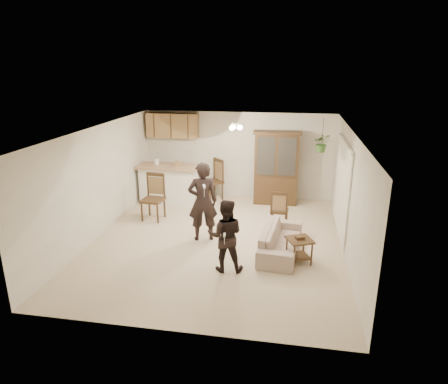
% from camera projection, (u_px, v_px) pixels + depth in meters
% --- Properties ---
extents(floor, '(6.50, 6.50, 0.00)m').
position_uv_depth(floor, '(218.00, 241.00, 9.00)').
color(floor, '#B9A68C').
rests_on(floor, ground).
extents(ceiling, '(5.50, 6.50, 0.02)m').
position_uv_depth(ceiling, '(217.00, 130.00, 8.23)').
color(ceiling, white).
rests_on(ceiling, wall_back).
extents(wall_back, '(5.50, 0.02, 2.50)m').
position_uv_depth(wall_back, '(238.00, 155.00, 11.66)').
color(wall_back, silver).
rests_on(wall_back, ground).
extents(wall_front, '(5.50, 0.02, 2.50)m').
position_uv_depth(wall_front, '(174.00, 256.00, 5.57)').
color(wall_front, silver).
rests_on(wall_front, ground).
extents(wall_left, '(0.02, 6.50, 2.50)m').
position_uv_depth(wall_left, '(99.00, 182.00, 9.07)').
color(wall_left, silver).
rests_on(wall_left, ground).
extents(wall_right, '(0.02, 6.50, 2.50)m').
position_uv_depth(wall_right, '(349.00, 195.00, 8.17)').
color(wall_right, silver).
rests_on(wall_right, ground).
extents(breakfast_bar, '(1.60, 0.55, 1.00)m').
position_uv_depth(breakfast_bar, '(169.00, 185.00, 11.35)').
color(breakfast_bar, white).
rests_on(breakfast_bar, floor).
extents(bar_top, '(1.75, 0.70, 0.08)m').
position_uv_depth(bar_top, '(168.00, 167.00, 11.18)').
color(bar_top, tan).
rests_on(bar_top, breakfast_bar).
extents(upper_cabinets, '(1.50, 0.34, 0.70)m').
position_uv_depth(upper_cabinets, '(173.00, 125.00, 11.54)').
color(upper_cabinets, brown).
rests_on(upper_cabinets, wall_back).
extents(vertical_blinds, '(0.06, 2.30, 2.10)m').
position_uv_depth(vertical_blinds, '(342.00, 189.00, 9.06)').
color(vertical_blinds, silver).
rests_on(vertical_blinds, wall_right).
extents(ceiling_fixture, '(0.36, 0.36, 0.20)m').
position_uv_depth(ceiling_fixture, '(235.00, 127.00, 9.35)').
color(ceiling_fixture, '#FFE6BF').
rests_on(ceiling_fixture, ceiling).
extents(hanging_plant, '(0.43, 0.37, 0.48)m').
position_uv_depth(hanging_plant, '(322.00, 143.00, 10.30)').
color(hanging_plant, '#376227').
rests_on(hanging_plant, ceiling).
extents(plant_cord, '(0.01, 0.01, 0.65)m').
position_uv_depth(plant_cord, '(323.00, 131.00, 10.20)').
color(plant_cord, black).
rests_on(plant_cord, ceiling).
extents(sofa, '(0.91, 1.94, 0.73)m').
position_uv_depth(sofa, '(281.00, 236.00, 8.36)').
color(sofa, beige).
rests_on(sofa, floor).
extents(adult, '(0.76, 0.61, 1.80)m').
position_uv_depth(adult, '(203.00, 202.00, 8.82)').
color(adult, black).
rests_on(adult, floor).
extents(child, '(0.71, 0.59, 1.35)m').
position_uv_depth(child, '(225.00, 238.00, 7.55)').
color(child, black).
rests_on(child, floor).
extents(china_hutch, '(1.32, 0.54, 2.05)m').
position_uv_depth(china_hutch, '(276.00, 168.00, 11.14)').
color(china_hutch, '#362213').
rests_on(china_hutch, floor).
extents(side_table, '(0.61, 0.61, 0.57)m').
position_uv_depth(side_table, '(299.00, 250.00, 7.95)').
color(side_table, '#362213').
rests_on(side_table, floor).
extents(chair_bar, '(0.57, 0.57, 1.18)m').
position_uv_depth(chair_bar, '(153.00, 207.00, 10.15)').
color(chair_bar, '#362213').
rests_on(chair_bar, floor).
extents(chair_hutch_left, '(0.74, 0.74, 1.18)m').
position_uv_depth(chair_hutch_left, '(212.00, 188.00, 11.67)').
color(chair_hutch_left, '#362213').
rests_on(chair_hutch_left, floor).
extents(chair_hutch_right, '(0.44, 0.44, 0.95)m').
position_uv_depth(chair_hutch_right, '(279.00, 216.00, 9.70)').
color(chair_hutch_right, '#362213').
rests_on(chair_hutch_right, floor).
extents(controller_adult, '(0.09, 0.16, 0.05)m').
position_uv_depth(controller_adult, '(204.00, 186.00, 8.28)').
color(controller_adult, white).
rests_on(controller_adult, adult).
extents(controller_child, '(0.05, 0.13, 0.04)m').
position_uv_depth(controller_child, '(224.00, 235.00, 7.17)').
color(controller_child, white).
rests_on(controller_child, child).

